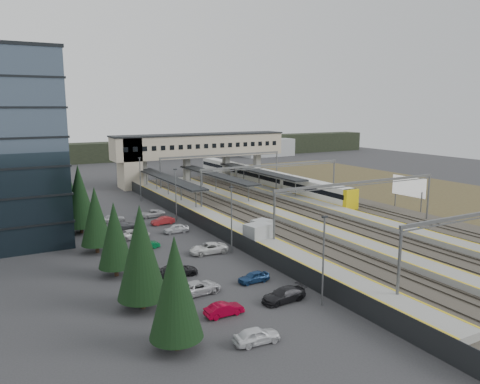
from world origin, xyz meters
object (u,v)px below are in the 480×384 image
relay_cabin_near (258,234)px  footbridge (189,149)px  train (263,178)px  billboard (409,188)px  relay_cabin_far (262,228)px

relay_cabin_near → footbridge: 50.18m
footbridge → train: 18.02m
billboard → relay_cabin_near: bearing=-171.1°
relay_cabin_far → billboard: 30.26m
footbridge → billboard: bearing=-63.5°
relay_cabin_far → train: 39.29m
relay_cabin_near → billboard: billboard is taller
relay_cabin_far → footbridge: 46.37m
footbridge → relay_cabin_far: bearing=-100.7°
relay_cabin_near → train: (23.40, 36.75, 0.62)m
relay_cabin_far → relay_cabin_near: bearing=-127.2°
relay_cabin_near → train: 43.57m
train → relay_cabin_far: bearing=-122.0°
relay_cabin_far → footbridge: size_ratio=0.07×
relay_cabin_far → billboard: billboard is taller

